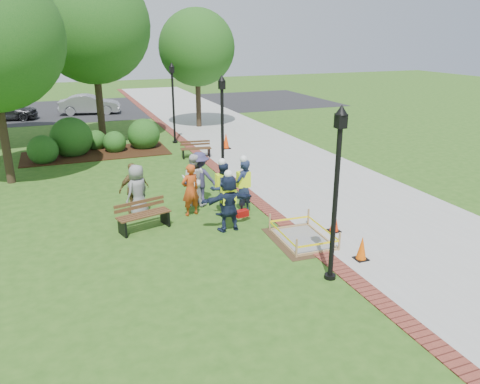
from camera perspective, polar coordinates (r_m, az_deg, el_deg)
name	(u,v)px	position (r m, az deg, el deg)	size (l,w,h in m)	color
ground	(239,238)	(13.81, -0.14, -5.68)	(100.00, 100.00, 0.00)	#285116
sidewalk	(260,149)	(24.40, 2.40, 5.29)	(6.00, 60.00, 0.02)	#9E9E99
brick_edging	(199,154)	(23.32, -4.97, 4.60)	(0.50, 60.00, 0.03)	maroon
mulch_bed	(96,153)	(24.45, -17.10, 4.52)	(7.00, 3.00, 0.05)	#381E0F
parking_lot	(118,108)	(39.40, -14.61, 9.93)	(36.00, 12.00, 0.01)	black
wet_concrete_pad	(303,233)	(13.72, 7.67, -4.96)	(1.80, 2.37, 0.55)	#47331E
bench_near	(144,221)	(14.59, -11.61, -3.49)	(1.72, 0.95, 0.88)	brown
bench_far	(196,152)	(22.74, -5.39, 4.84)	(1.50, 0.67, 0.78)	#50371B
cone_front	(362,249)	(12.84, 14.62, -6.70)	(0.34, 0.34, 0.68)	black
cone_back	(335,222)	(14.41, 11.45, -3.57)	(0.35, 0.35, 0.68)	black
cone_far	(226,141)	(24.34, -1.72, 6.20)	(0.42, 0.42, 0.83)	black
toolbox	(242,213)	(15.37, 0.22, -2.62)	(0.43, 0.24, 0.21)	#970D0B
lamp_near	(337,182)	(10.95, 11.68, 1.15)	(0.28, 0.28, 4.26)	black
lamp_mid	(222,123)	(17.98, -2.17, 8.43)	(0.28, 0.28, 4.26)	black
lamp_far	(173,97)	(25.59, -8.17, 11.38)	(0.28, 0.28, 4.26)	black
tree_back	(92,26)	(26.41, -17.57, 18.76)	(5.88, 5.88, 9.02)	#3D2D1E
tree_right	(197,48)	(29.93, -5.28, 17.11)	(4.65, 4.65, 7.19)	#3D2D1E
shrub_a	(45,163)	(23.61, -22.72, 3.33)	(1.39, 1.39, 1.39)	#154B15
shrub_b	(73,155)	(24.60, -19.65, 4.28)	(2.01, 2.01, 2.01)	#154B15
shrub_c	(115,152)	(24.63, -14.94, 4.76)	(1.14, 1.14, 1.14)	#154B15
shrub_d	(145,148)	(25.12, -11.55, 5.29)	(1.65, 1.65, 1.65)	#154B15
shrub_e	(97,149)	(25.50, -17.04, 5.04)	(1.06, 1.06, 1.06)	#154B15
casual_person_a	(138,191)	(15.45, -12.38, 0.09)	(0.67, 0.63, 1.76)	gray
casual_person_b	(190,190)	(15.33, -6.07, 0.24)	(0.63, 0.48, 1.74)	#B84215
casual_person_c	(194,180)	(16.22, -5.65, 1.49)	(0.70, 0.65, 1.83)	silver
casual_person_d	(134,189)	(15.73, -12.79, 0.36)	(0.63, 0.48, 1.74)	brown
casual_person_e	(200,178)	(16.32, -4.91, 1.67)	(0.71, 0.62, 1.86)	#353258
hivis_worker_a	(229,201)	(14.04, -1.41, -1.08)	(0.57, 0.38, 1.92)	#1A2845
hivis_worker_b	(243,185)	(15.38, 0.43, 0.85)	(0.70, 0.64, 1.99)	#17193E
hivis_worker_c	(222,187)	(15.30, -2.17, 0.62)	(0.61, 0.44, 1.92)	#17273E
parked_car_a	(6,120)	(36.37, -26.59, 7.83)	(4.73, 2.06, 1.54)	#2A2A2C
parked_car_b	(91,114)	(36.84, -17.76, 9.04)	(4.75, 2.07, 1.55)	#9A999E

